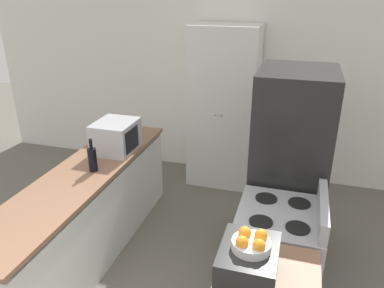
% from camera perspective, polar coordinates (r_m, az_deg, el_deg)
% --- Properties ---
extents(wall_back, '(7.00, 0.06, 2.60)m').
position_cam_1_polar(wall_back, '(5.04, 5.44, 9.65)').
color(wall_back, white).
rests_on(wall_back, ground_plane).
extents(counter_left, '(0.60, 2.60, 0.89)m').
position_cam_1_polar(counter_left, '(3.77, -15.85, -10.51)').
color(counter_left, silver).
rests_on(counter_left, ground_plane).
extents(pantry_cabinet, '(0.83, 0.59, 2.04)m').
position_cam_1_polar(pantry_cabinet, '(4.79, 4.80, 5.51)').
color(pantry_cabinet, silver).
rests_on(pantry_cabinet, ground_plane).
extents(stove, '(0.66, 0.70, 1.05)m').
position_cam_1_polar(stove, '(3.18, 12.65, -16.74)').
color(stove, '#9E9EA3').
rests_on(stove, ground_plane).
extents(refrigerator, '(0.69, 0.79, 1.81)m').
position_cam_1_polar(refrigerator, '(3.60, 14.55, -3.27)').
color(refrigerator, black).
rests_on(refrigerator, ground_plane).
extents(microwave, '(0.39, 0.44, 0.31)m').
position_cam_1_polar(microwave, '(3.88, -11.51, 1.16)').
color(microwave, '#B2B2B7').
rests_on(microwave, counter_left).
extents(wine_bottle, '(0.08, 0.08, 0.31)m').
position_cam_1_polar(wine_bottle, '(3.52, -14.93, -2.20)').
color(wine_bottle, black).
rests_on(wine_bottle, counter_left).
extents(toaster_oven, '(0.33, 0.40, 0.25)m').
position_cam_1_polar(toaster_oven, '(2.22, 8.48, -17.93)').
color(toaster_oven, black).
rests_on(toaster_oven, counter_right).
extents(fruit_bowl, '(0.22, 0.22, 0.10)m').
position_cam_1_polar(fruit_bowl, '(2.11, 9.04, -14.61)').
color(fruit_bowl, silver).
rests_on(fruit_bowl, toaster_oven).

